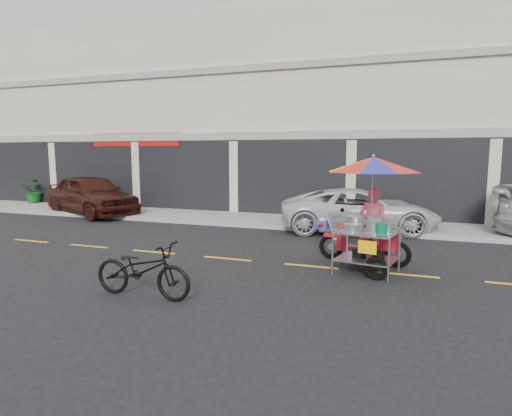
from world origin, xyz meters
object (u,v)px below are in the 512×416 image
(white_pickup, at_px, (359,210))
(near_bicycle, at_px, (143,270))
(maroon_sedan, at_px, (91,195))
(food_vendor_rig, at_px, (371,198))

(white_pickup, bearing_deg, near_bicycle, 145.70)
(maroon_sedan, bearing_deg, near_bicycle, -113.45)
(maroon_sedan, bearing_deg, food_vendor_rig, -90.43)
(white_pickup, height_order, food_vendor_rig, food_vendor_rig)
(white_pickup, bearing_deg, maroon_sedan, 75.54)
(maroon_sedan, xyz_separation_m, near_bicycle, (7.60, -7.65, -0.32))
(maroon_sedan, relative_size, food_vendor_rig, 1.93)
(white_pickup, relative_size, near_bicycle, 2.63)
(near_bicycle, xyz_separation_m, food_vendor_rig, (3.51, 3.12, 1.05))
(maroon_sedan, distance_m, white_pickup, 10.40)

